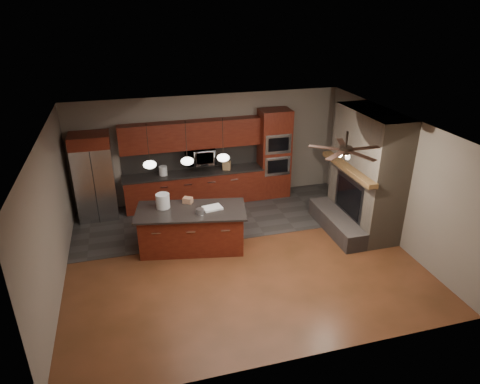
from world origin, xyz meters
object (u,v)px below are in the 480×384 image
object	(u,v)px
kitchen_island	(192,229)
cardboard_box	(188,200)
microwave	(200,156)
paint_tray	(212,208)
white_bucket	(163,201)
counter_box	(227,165)
refrigerator	(94,177)
oven_tower	(274,154)
counter_bucket	(163,171)
paint_can	(200,211)

from	to	relation	value
kitchen_island	cardboard_box	xyz separation A→B (m)	(-0.00, 0.35, 0.52)
kitchen_island	cardboard_box	world-z (taller)	cardboard_box
microwave	cardboard_box	bearing A→B (deg)	-108.90
paint_tray	kitchen_island	bearing A→B (deg)	162.38
white_bucket	counter_box	size ratio (longest dim) A/B	1.42
refrigerator	microwave	bearing A→B (deg)	2.88
oven_tower	kitchen_island	world-z (taller)	oven_tower
kitchen_island	counter_box	bearing A→B (deg)	69.27
kitchen_island	counter_bucket	distance (m)	2.24
microwave	paint_tray	size ratio (longest dim) A/B	1.87
white_bucket	paint_can	size ratio (longest dim) A/B	1.84
refrigerator	paint_tray	size ratio (longest dim) A/B	5.44
paint_can	cardboard_box	size ratio (longest dim) A/B	0.87
refrigerator	counter_bucket	bearing A→B (deg)	2.83
oven_tower	counter_bucket	bearing A→B (deg)	179.86
counter_box	counter_bucket	bearing A→B (deg)	-157.47
microwave	kitchen_island	distance (m)	2.43
microwave	paint_tray	xyz separation A→B (m)	(-0.18, -2.26, -0.36)
microwave	counter_box	world-z (taller)	microwave
oven_tower	microwave	bearing A→B (deg)	178.34
white_bucket	paint_tray	world-z (taller)	white_bucket
kitchen_island	counter_bucket	xyz separation A→B (m)	(-0.34, 2.14, 0.55)
cardboard_box	counter_bucket	bearing A→B (deg)	134.18
oven_tower	white_bucket	distance (m)	3.66
kitchen_island	white_bucket	distance (m)	0.86
paint_tray	counter_box	distance (m)	2.32
paint_tray	counter_bucket	size ratio (longest dim) A/B	1.68
counter_box	oven_tower	bearing A→B (deg)	26.15
refrigerator	white_bucket	distance (m)	2.30
cardboard_box	counter_bucket	world-z (taller)	counter_bucket
counter_bucket	oven_tower	bearing A→B (deg)	-0.14
microwave	refrigerator	bearing A→B (deg)	-177.12
white_bucket	paint_tray	distance (m)	1.06
microwave	refrigerator	size ratio (longest dim) A/B	0.34
refrigerator	cardboard_box	xyz separation A→B (m)	(1.98, -1.71, -0.08)
counter_bucket	microwave	bearing A→B (deg)	2.95
kitchen_island	paint_tray	xyz separation A→B (m)	(0.45, -0.06, 0.47)
refrigerator	counter_bucket	world-z (taller)	refrigerator
paint_tray	white_bucket	bearing A→B (deg)	152.09
microwave	kitchen_island	bearing A→B (deg)	-105.92
kitchen_island	oven_tower	bearing A→B (deg)	50.37
oven_tower	refrigerator	xyz separation A→B (m)	(-4.58, -0.07, -0.13)
white_bucket	paint_can	world-z (taller)	white_bucket
paint_can	kitchen_island	bearing A→B (deg)	124.44
microwave	refrigerator	world-z (taller)	refrigerator
oven_tower	paint_can	bearing A→B (deg)	-135.95
kitchen_island	white_bucket	world-z (taller)	white_bucket
refrigerator	cardboard_box	bearing A→B (deg)	-40.83
white_bucket	counter_box	distance (m)	2.59
white_bucket	kitchen_island	bearing A→B (deg)	-26.08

